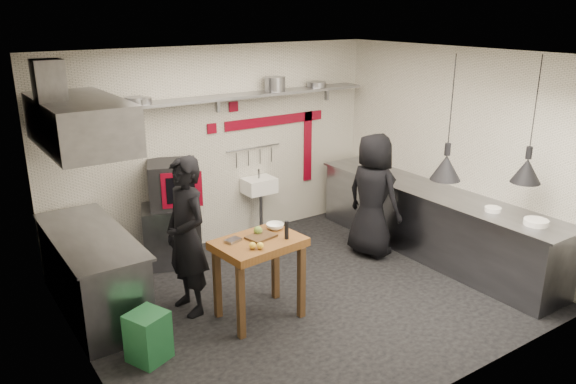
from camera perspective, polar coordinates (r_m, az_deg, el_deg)
floor at (r=6.82m, az=1.70°, el=-10.45°), size 5.00×5.00×0.00m
ceiling at (r=6.00m, az=1.95°, el=13.71°), size 5.00×5.00×0.00m
wall_back at (r=8.00m, az=-7.08°, el=4.56°), size 5.00×0.04×2.80m
wall_front at (r=4.84m, az=16.65°, el=-5.33°), size 5.00×0.04×2.80m
wall_left at (r=5.28m, az=-20.75°, el=-3.76°), size 0.04×4.20×2.80m
wall_right at (r=7.95m, az=16.59°, el=3.84°), size 0.04×4.20×2.80m
red_band_horiz at (r=8.39m, az=-1.29°, el=7.29°), size 1.70×0.02×0.14m
red_band_vert at (r=8.82m, az=2.01°, el=4.64°), size 0.14×0.02×1.10m
red_tile_a at (r=7.99m, az=-5.56°, el=8.62°), size 0.14×0.02×0.14m
red_tile_b at (r=7.88m, az=-7.74°, el=6.41°), size 0.14×0.02×0.14m
back_shelf at (r=7.71m, az=-6.66°, el=9.51°), size 4.60×0.34×0.04m
shelf_bracket_left at (r=7.20m, az=-20.79°, el=7.04°), size 0.04×0.06×0.24m
shelf_bracket_mid at (r=7.85m, az=-7.16°, el=8.92°), size 0.04×0.06×0.24m
shelf_bracket_right at (r=8.87m, az=3.97°, el=10.07°), size 0.04×0.06×0.24m
pan_far_left at (r=7.22m, az=-15.32°, el=8.94°), size 0.31×0.31×0.09m
pan_mid_left at (r=7.25m, az=-14.68°, el=8.94°), size 0.33×0.33×0.07m
stock_pot at (r=8.11m, az=-1.35°, el=10.91°), size 0.39×0.39×0.20m
pan_right at (r=8.54m, az=2.92°, el=10.86°), size 0.29×0.29×0.08m
oven_stand at (r=7.67m, az=-11.71°, el=-4.17°), size 0.92×0.88×0.80m
combi_oven at (r=7.46m, az=-11.61°, el=0.83°), size 0.79×0.76×0.58m
oven_door at (r=7.18m, az=-10.72°, el=0.22°), size 0.49×0.21×0.46m
oven_glass at (r=7.17m, az=-10.85°, el=0.18°), size 0.34×0.14×0.34m
hand_sink at (r=8.27m, az=-2.96°, el=0.67°), size 0.46×0.34×0.22m
sink_tap at (r=8.22m, az=-2.98°, el=1.87°), size 0.03×0.03×0.14m
sink_drain at (r=8.38m, az=-2.77°, el=-2.26°), size 0.06×0.06×0.66m
utensil_rail at (r=8.24m, az=-3.53°, el=4.50°), size 0.90×0.02×0.02m
counter_right at (r=7.97m, az=14.37°, el=-3.10°), size 0.70×3.80×0.90m
counter_right_top at (r=7.82m, az=14.63°, el=0.08°), size 0.76×3.90×0.03m
plate_stack at (r=6.94m, az=23.89°, el=-2.83°), size 0.35×0.35×0.07m
small_bowl_right at (r=7.21m, az=20.09°, el=-1.66°), size 0.26×0.26×0.05m
counter_left at (r=6.67m, az=-19.18°, el=-7.90°), size 0.70×1.90×0.90m
counter_left_top at (r=6.48m, az=-19.60°, el=-4.20°), size 0.76×2.00×0.03m
extractor_hood at (r=6.16m, az=-20.37°, el=6.60°), size 0.78×1.60×0.50m
hood_duct at (r=6.04m, az=-23.10°, el=9.94°), size 0.28×0.28×0.50m
green_bin at (r=5.75m, az=-14.03°, el=-14.06°), size 0.44×0.44×0.50m
prep_table at (r=6.19m, az=-2.95°, el=-8.79°), size 0.98×0.73×0.92m
cutting_board at (r=6.05m, az=-2.75°, el=-4.54°), size 0.34×0.27×0.02m
pepper_mill at (r=5.98m, az=-0.14°, el=-3.89°), size 0.06×0.06×0.20m
lemon_a at (r=5.77m, az=-3.63°, el=-5.45°), size 0.08×0.08×0.07m
lemon_b at (r=5.76m, az=-2.84°, el=-5.47°), size 0.09×0.09×0.07m
veg_ball at (r=6.11m, az=-3.07°, el=-3.92°), size 0.11×0.11×0.10m
steel_tray at (r=5.97m, az=-5.62°, el=-4.91°), size 0.19×0.15×0.03m
bowl at (r=6.27m, az=-1.33°, el=-3.50°), size 0.22×0.22×0.06m
heat_lamp_near at (r=6.57m, az=16.17°, el=7.15°), size 0.36×0.36×1.42m
heat_lamp_far at (r=6.81m, az=23.67°, el=6.65°), size 0.45×0.45×1.43m
chef_left at (r=6.23m, az=-10.28°, el=-4.48°), size 0.48×0.69×1.79m
chef_right at (r=7.68m, az=8.62°, el=-0.34°), size 0.67×0.91×1.71m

